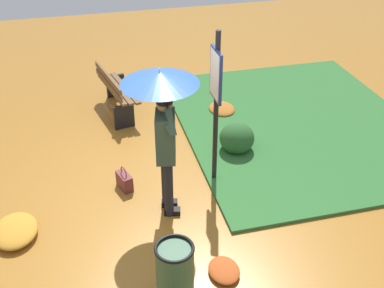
% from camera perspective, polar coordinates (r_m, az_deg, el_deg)
% --- Properties ---
extents(ground_plane, '(18.00, 18.00, 0.00)m').
position_cam_1_polar(ground_plane, '(6.71, -4.29, -7.42)').
color(ground_plane, '#9E6623').
extents(grass_verge, '(4.80, 4.00, 0.05)m').
position_cam_1_polar(grass_verge, '(8.74, 12.31, 2.42)').
color(grass_verge, '#2D662D').
rests_on(grass_verge, ground_plane).
extents(person_with_umbrella, '(0.96, 0.96, 2.04)m').
position_cam_1_polar(person_with_umbrella, '(5.84, -3.52, 4.37)').
color(person_with_umbrella, black).
rests_on(person_with_umbrella, ground_plane).
extents(info_sign_post, '(0.44, 0.07, 2.30)m').
position_cam_1_polar(info_sign_post, '(6.43, 2.85, 6.14)').
color(info_sign_post, black).
rests_on(info_sign_post, ground_plane).
extents(handbag, '(0.33, 0.23, 0.37)m').
position_cam_1_polar(handbag, '(7.01, -8.02, -4.36)').
color(handbag, brown).
rests_on(handbag, ground_plane).
extents(park_bench, '(1.41, 0.65, 0.75)m').
position_cam_1_polar(park_bench, '(8.92, -8.95, 6.18)').
color(park_bench, black).
rests_on(park_bench, ground_plane).
extents(trash_bin, '(0.42, 0.42, 0.83)m').
position_cam_1_polar(trash_bin, '(5.23, -2.02, -15.38)').
color(trash_bin, '#2D5138').
rests_on(trash_bin, ground_plane).
extents(shrub_cluster, '(0.61, 0.56, 0.50)m').
position_cam_1_polar(shrub_cluster, '(7.76, 5.38, 0.75)').
color(shrub_cluster, '#285628').
rests_on(shrub_cluster, ground_plane).
extents(leaf_pile_near_person, '(0.45, 0.36, 0.10)m').
position_cam_1_polar(leaf_pile_near_person, '(5.79, 3.82, -14.73)').
color(leaf_pile_near_person, '#B74C1E').
rests_on(leaf_pile_near_person, ground_plane).
extents(leaf_pile_by_bench, '(0.59, 0.47, 0.13)m').
position_cam_1_polar(leaf_pile_by_bench, '(8.95, 3.55, 4.20)').
color(leaf_pile_by_bench, '#A86023').
rests_on(leaf_pile_by_bench, ground_plane).
extents(leaf_pile_far_path, '(0.71, 0.57, 0.16)m').
position_cam_1_polar(leaf_pile_far_path, '(6.61, -20.27, -9.64)').
color(leaf_pile_far_path, '#C68428').
rests_on(leaf_pile_far_path, ground_plane).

